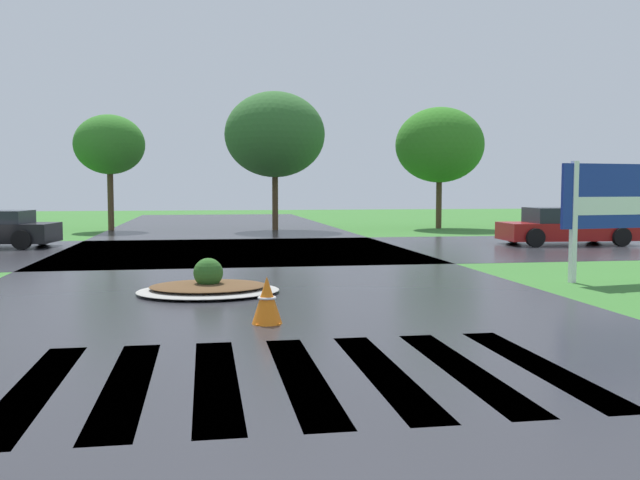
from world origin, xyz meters
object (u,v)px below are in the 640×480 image
Objects in this scene: median_island at (208,287)px; traffic_cone at (267,301)px; estate_billboard at (616,202)px; car_silver_hatch at (564,227)px.

traffic_cone is (0.84, -3.10, 0.21)m from median_island.
estate_billboard reaches higher than car_silver_hatch.
car_silver_hatch reaches higher than median_island.
traffic_cone is at bearing -129.56° from car_silver_hatch.
estate_billboard is 8.73m from traffic_cone.
car_silver_hatch is (3.82, 9.07, -1.10)m from estate_billboard.
median_island is at bearing -139.51° from car_silver_hatch.
estate_billboard is 3.86× the size of traffic_cone.
estate_billboard reaches higher than median_island.
estate_billboard is at bearing -109.75° from car_silver_hatch.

